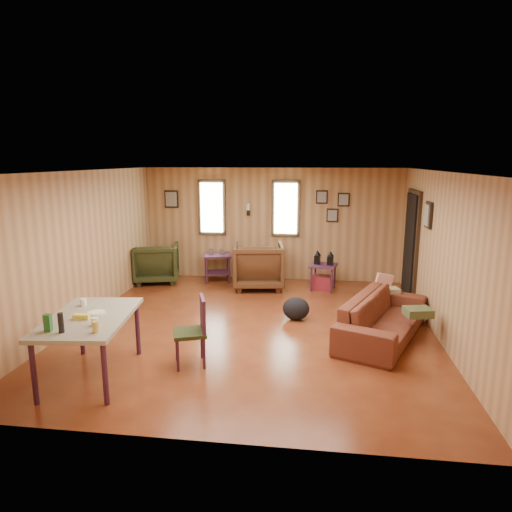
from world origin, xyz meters
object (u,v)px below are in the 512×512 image
Objects in this scene: sofa at (384,311)px; dining_table at (89,322)px; side_table at (324,263)px; recliner_brown at (258,263)px; end_table at (217,263)px; recliner_green at (157,261)px.

dining_table reaches higher than sofa.
dining_table reaches higher than side_table.
sofa is at bearing 123.34° from recliner_brown.
sofa is at bearing -71.13° from side_table.
dining_table is at bearing -96.89° from end_table.
sofa is 1.34× the size of dining_table.
recliner_green is 4.37m from dining_table.
side_table is (-0.84, 2.44, 0.13)m from sofa.
dining_table is (-0.55, -4.54, 0.29)m from end_table.
side_table is 5.01m from dining_table.
recliner_green is (-2.20, 0.17, -0.05)m from recliner_brown.
dining_table is at bearing 138.31° from sofa.
sofa is 2.09× the size of recliner_brown.
end_table is 4.58m from dining_table.
recliner_brown reaches higher than sofa.
recliner_green reaches higher than end_table.
recliner_brown is at bearing -179.20° from side_table.
end_table is at bearing 170.25° from side_table.
recliner_brown is 2.21m from recliner_green.
dining_table is at bearing 85.62° from recliner_green.
recliner_green is at bearing -12.52° from recliner_brown.
recliner_brown is 1.27× the size of side_table.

